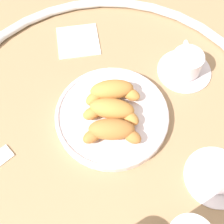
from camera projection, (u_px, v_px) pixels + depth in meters
The scene contains 10 objects.
ground_plane at pixel (107, 122), 0.72m from camera, with size 2.20×2.20×0.00m, color #997551.
table_chrome_rim at pixel (107, 120), 0.71m from camera, with size 0.79×0.79×0.02m, color silver.
pastry_plate at pixel (112, 116), 0.72m from camera, with size 0.26×0.26×0.02m.
croissant_large at pixel (112, 91), 0.71m from camera, with size 0.14×0.07×0.04m.
croissant_small at pixel (112, 110), 0.69m from camera, with size 0.13×0.10×0.04m.
croissant_extra at pixel (112, 131), 0.66m from camera, with size 0.13×0.09×0.04m.
coffee_cup_near at pixel (220, 174), 0.64m from camera, with size 0.14×0.14×0.06m.
coffee_cup_far at pixel (186, 65), 0.77m from camera, with size 0.14×0.14×0.06m.
sugar_packet at pixel (0, 157), 0.68m from camera, with size 0.05×0.03×0.01m, color white.
folded_napkin at pixel (78, 41), 0.84m from camera, with size 0.11×0.11×0.01m, color silver.
Camera 1 is at (0.07, 0.32, 0.65)m, focal length 49.90 mm.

